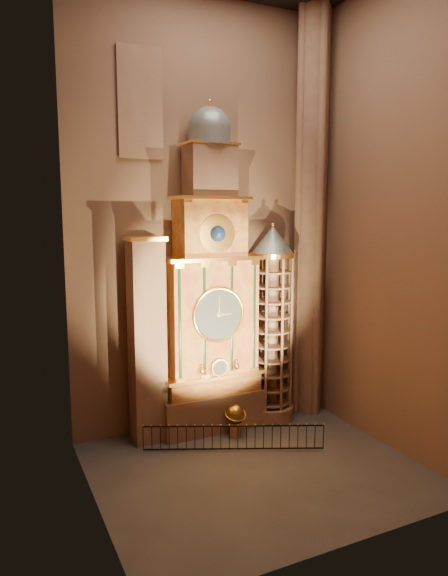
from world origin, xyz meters
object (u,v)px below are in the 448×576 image
astronomical_clock (210,304)px  celestial_globe (235,417)px  portrait_tower (147,340)px  iron_railing (234,438)px  stair_turret (272,326)px

astronomical_clock → celestial_globe: 5.93m
astronomical_clock → celestial_globe: astronomical_clock is taller
portrait_tower → iron_railing: 6.30m
portrait_tower → iron_railing: size_ratio=1.29×
iron_railing → portrait_tower: bearing=137.8°
portrait_tower → iron_railing: portrait_tower is taller
astronomical_clock → portrait_tower: (-3.40, 0.02, -1.53)m
portrait_tower → celestial_globe: 6.04m
stair_turret → celestial_globe: (-2.79, -1.20, -4.29)m
astronomical_clock → portrait_tower: 3.73m
astronomical_clock → stair_turret: size_ratio=1.55×
astronomical_clock → stair_turret: 3.78m
celestial_globe → iron_railing: size_ratio=0.21×
astronomical_clock → stair_turret: bearing=-4.3°
portrait_tower → iron_railing: bearing=-42.2°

